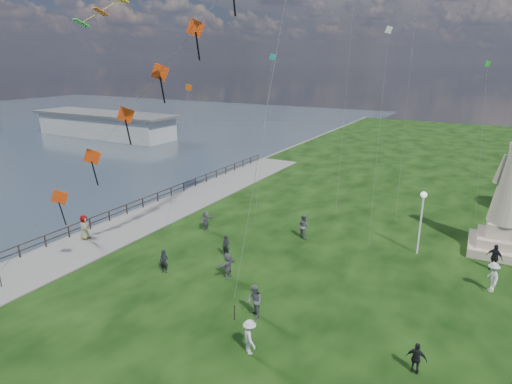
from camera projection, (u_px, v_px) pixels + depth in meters
The scene contains 17 objects.
waterfront at pixel (110, 229), 34.86m from camera, with size 200.00×200.00×1.51m.
pier_pavilion at pixel (105, 124), 78.99m from camera, with size 30.00×8.00×4.40m.
statue at pixel (509, 208), 29.61m from camera, with size 4.49×4.49×8.85m.
lamppost at pixel (422, 209), 29.32m from camera, with size 0.42×0.42×4.59m.
person_0 at pixel (164, 261), 27.36m from camera, with size 0.57×0.37×1.56m, color black.
person_1 at pixel (254, 301), 22.52m from camera, with size 0.90×0.56×1.86m, color #595960.
person_2 at pixel (250, 337), 19.74m from camera, with size 1.11×0.57×1.72m, color silver.
person_3 at pixel (417, 358), 18.50m from camera, with size 0.87×0.44×1.48m, color black.
person_5 at pixel (206, 220), 34.29m from camera, with size 1.50×0.65×1.62m, color #595960.
person_6 at pixel (226, 246), 29.63m from camera, with size 0.56×0.37×1.55m, color black.
person_7 at pixel (304, 226), 32.76m from camera, with size 0.91×0.56×1.87m, color #595960.
person_8 at pixel (492, 277), 25.09m from camera, with size 1.19×0.61×1.84m, color silver.
person_9 at pixel (494, 257), 27.66m from camera, with size 1.04×0.53×1.78m, color black.
person_10 at pixel (85, 228), 32.33m from camera, with size 0.92×0.57×1.89m, color #595960.
person_11 at pixel (228, 266), 26.64m from camera, with size 1.56×0.67×1.69m, color #595960.
red_kite_train at pixel (139, 101), 23.95m from camera, with size 11.47×9.35×17.62m.
small_kites at pixel (381, 51), 33.99m from camera, with size 28.61×18.90×25.34m.
Camera 1 is at (11.01, -13.50, 13.06)m, focal length 30.00 mm.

